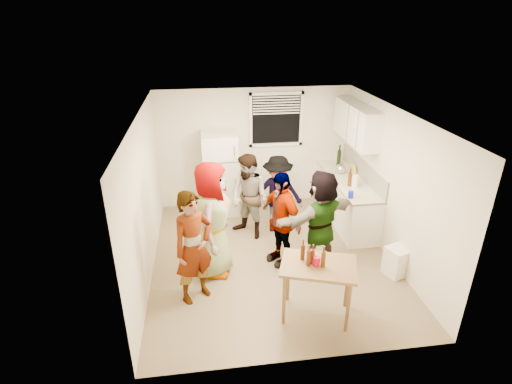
{
  "coord_description": "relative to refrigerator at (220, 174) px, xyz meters",
  "views": [
    {
      "loc": [
        -1.06,
        -5.72,
        3.89
      ],
      "look_at": [
        -0.24,
        0.24,
        1.15
      ],
      "focal_mm": 28.0,
      "sensor_mm": 36.0,
      "label": 1
    }
  ],
  "objects": [
    {
      "name": "room",
      "position": [
        0.75,
        -1.88,
        -0.85
      ],
      "size": [
        4.0,
        4.5,
        2.5
      ],
      "primitive_type": null,
      "color": "silver",
      "rests_on": "ground"
    },
    {
      "name": "wine_bottle",
      "position": [
        2.5,
        0.01,
        0.05
      ],
      "size": [
        0.08,
        0.08,
        0.33
      ],
      "primitive_type": "cylinder",
      "color": "black",
      "rests_on": "countertop"
    },
    {
      "name": "countertop",
      "position": [
        2.45,
        -0.73,
        0.03
      ],
      "size": [
        0.64,
        2.22,
        0.04
      ],
      "primitive_type": "cube",
      "color": "beige",
      "rests_on": "counter_lower"
    },
    {
      "name": "kettle",
      "position": [
        2.4,
        -0.43,
        0.05
      ],
      "size": [
        0.29,
        0.26,
        0.21
      ],
      "primitive_type": null,
      "rotation": [
        0.0,
        0.0,
        -0.22
      ],
      "color": "silver",
      "rests_on": "countertop"
    },
    {
      "name": "guest_back_right",
      "position": [
        1.01,
        -0.94,
        -0.85
      ],
      "size": [
        1.01,
        1.53,
        0.56
      ],
      "primitive_type": "imported",
      "rotation": [
        0.0,
        0.0,
        -0.03
      ],
      "color": "#3F3F45",
      "rests_on": "ground"
    },
    {
      "name": "beer_bottle_table",
      "position": [
        1.03,
        -3.32,
        -0.02
      ],
      "size": [
        0.05,
        0.05,
        0.21
      ],
      "primitive_type": "cylinder",
      "color": "#47230C",
      "rests_on": "serving_table"
    },
    {
      "name": "window",
      "position": [
        1.2,
        0.33,
        1.0
      ],
      "size": [
        1.12,
        0.1,
        1.06
      ],
      "primitive_type": null,
      "color": "white",
      "rests_on": "room"
    },
    {
      "name": "trash_bin",
      "position": [
        2.65,
        -2.62,
        -0.6
      ],
      "size": [
        0.41,
        0.41,
        0.48
      ],
      "primitive_type": "cube",
      "rotation": [
        0.0,
        0.0,
        0.33
      ],
      "color": "white",
      "rests_on": "ground"
    },
    {
      "name": "guest_orange",
      "position": [
        1.49,
        -2.16,
        -0.85
      ],
      "size": [
        2.12,
        2.18,
        0.49
      ],
      "primitive_type": "imported",
      "rotation": [
        0.0,
        0.0,
        3.6
      ],
      "color": "#BB6E42",
      "rests_on": "ground"
    },
    {
      "name": "refrigerator",
      "position": [
        0.0,
        0.0,
        0.0
      ],
      "size": [
        0.7,
        0.7,
        1.7
      ],
      "primitive_type": "cube",
      "color": "white",
      "rests_on": "ground"
    },
    {
      "name": "guest_black",
      "position": [
        0.87,
        -2.0,
        -0.85
      ],
      "size": [
        1.87,
        1.56,
        0.4
      ],
      "primitive_type": "imported",
      "rotation": [
        0.0,
        0.0,
        -1.12
      ],
      "color": "black",
      "rests_on": "ground"
    },
    {
      "name": "counter_lower",
      "position": [
        2.45,
        -0.73,
        -0.42
      ],
      "size": [
        0.6,
        2.2,
        0.86
      ],
      "primitive_type": "cube",
      "color": "white",
      "rests_on": "ground"
    },
    {
      "name": "backsplash",
      "position": [
        2.74,
        -0.73,
        0.23
      ],
      "size": [
        0.03,
        2.2,
        0.36
      ],
      "primitive_type": "cube",
      "color": "beige",
      "rests_on": "countertop"
    },
    {
      "name": "blue_cup",
      "position": [
        2.19,
        -1.57,
        0.05
      ],
      "size": [
        0.09,
        0.09,
        0.13
      ],
      "primitive_type": "cylinder",
      "color": "#101DBD",
      "rests_on": "countertop"
    },
    {
      "name": "guest_grey",
      "position": [
        -0.24,
        -2.14,
        -0.85
      ],
      "size": [
        2.06,
        1.36,
        0.6
      ],
      "primitive_type": "imported",
      "rotation": [
        0.0,
        0.0,
        1.33
      ],
      "color": "gray",
      "rests_on": "ground"
    },
    {
      "name": "picture_frame",
      "position": [
        2.67,
        -0.43,
        0.13
      ],
      "size": [
        0.02,
        0.2,
        0.16
      ],
      "primitive_type": "cube",
      "color": "#F7CD4D",
      "rests_on": "countertop"
    },
    {
      "name": "guest_back_left",
      "position": [
        0.46,
        -1.09,
        -0.85
      ],
      "size": [
        1.69,
        1.66,
        0.61
      ],
      "primitive_type": "imported",
      "rotation": [
        0.0,
        0.0,
        -0.81
      ],
      "color": "brown",
      "rests_on": "ground"
    },
    {
      "name": "upper_cabinets",
      "position": [
        2.58,
        -0.53,
        1.1
      ],
      "size": [
        0.34,
        1.6,
        0.7
      ],
      "primitive_type": "cube",
      "color": "white",
      "rests_on": "room"
    },
    {
      "name": "guest_stripe",
      "position": [
        -0.53,
        -2.75,
        -0.85
      ],
      "size": [
        1.48,
        1.76,
        0.41
      ],
      "primitive_type": "imported",
      "rotation": [
        0.0,
        0.0,
        0.6
      ],
      "color": "#141933",
      "rests_on": "ground"
    },
    {
      "name": "serving_table",
      "position": [
        1.11,
        -3.36,
        -0.85
      ],
      "size": [
        1.14,
        0.93,
        0.83
      ],
      "primitive_type": null,
      "rotation": [
        0.0,
        0.0,
        -0.32
      ],
      "color": "brown",
      "rests_on": "ground"
    },
    {
      "name": "beer_bottle_counter",
      "position": [
        2.35,
        -1.06,
        0.05
      ],
      "size": [
        0.07,
        0.07,
        0.26
      ],
      "primitive_type": "cylinder",
      "color": "#47230C",
      "rests_on": "countertop"
    },
    {
      "name": "paper_towel",
      "position": [
        2.43,
        -1.14,
        0.05
      ],
      "size": [
        0.11,
        0.11,
        0.24
      ],
      "primitive_type": "cylinder",
      "color": "white",
      "rests_on": "countertop"
    },
    {
      "name": "red_cup",
      "position": [
        1.07,
        -3.37,
        -0.02
      ],
      "size": [
        0.1,
        0.1,
        0.13
      ],
      "primitive_type": "cylinder",
      "color": "#A80820",
      "rests_on": "serving_table"
    }
  ]
}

